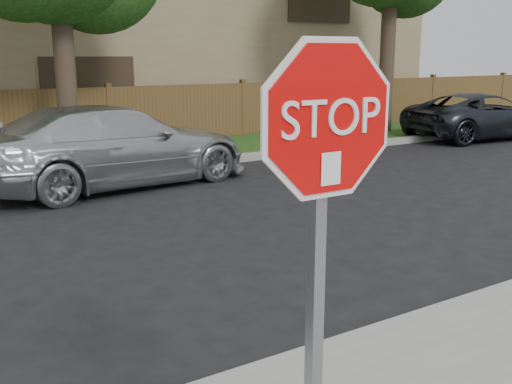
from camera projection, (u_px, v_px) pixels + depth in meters
stop_sign at (324, 189)px, 2.74m from camera, size 1.01×0.13×2.55m
sedan_right at (115, 146)px, 11.12m from camera, size 5.45×2.78×1.51m
sedan_far_right at (483, 116)px, 17.41m from camera, size 4.94×2.73×1.31m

